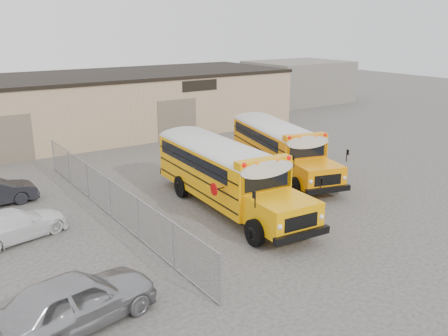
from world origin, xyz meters
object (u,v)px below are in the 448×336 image
tarp_bundle (255,194)px  school_bus_right (242,125)px  school_bus_left (168,142)px  car_silver (75,300)px  car_white (14,225)px

tarp_bundle → school_bus_right: bearing=57.1°
school_bus_right → tarp_bundle: school_bus_right is taller
school_bus_left → tarp_bundle: 7.85m
car_silver → car_white: size_ratio=1.11×
tarp_bundle → car_white: size_ratio=0.37×
school_bus_left → car_white: school_bus_left is taller
tarp_bundle → car_silver: size_ratio=0.34×
school_bus_left → car_silver: (-9.46, -12.26, -0.98)m
school_bus_right → tarp_bundle: bearing=-122.9°
school_bus_left → school_bus_right: (6.88, 2.28, -0.12)m
tarp_bundle → car_silver: bearing=-155.5°
car_silver → school_bus_right: bearing=-60.3°
car_silver → car_white: (-0.17, 7.34, -0.19)m
car_silver → tarp_bundle: bearing=-77.5°
tarp_bundle → car_white: (-10.01, 2.87, -0.20)m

